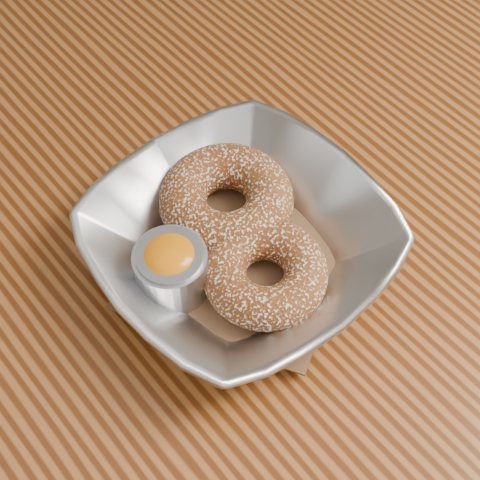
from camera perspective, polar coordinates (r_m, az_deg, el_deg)
table at (r=0.60m, az=-7.85°, el=-12.96°), size 1.20×0.80×0.75m
serving_bowl at (r=0.52m, az=0.00°, el=-0.30°), size 0.20×0.20×0.05m
parchment at (r=0.53m, az=0.00°, el=-1.25°), size 0.20×0.20×0.00m
donut_back at (r=0.54m, az=-1.07°, el=3.12°), size 0.13×0.13×0.04m
donut_front at (r=0.51m, az=1.96°, el=-2.58°), size 0.11×0.11×0.03m
ramekin at (r=0.50m, az=-5.35°, el=-2.20°), size 0.05×0.05×0.05m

